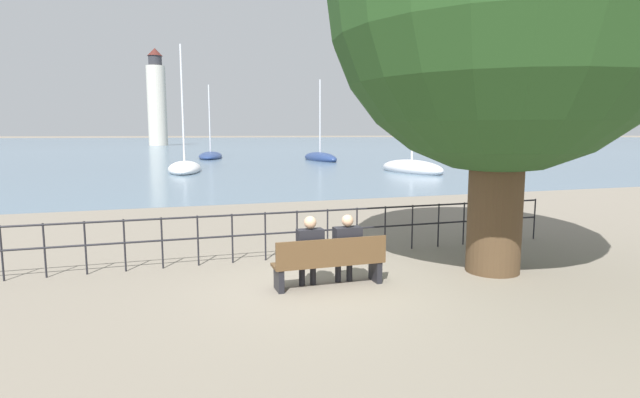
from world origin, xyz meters
name	(u,v)px	position (x,y,z in m)	size (l,w,h in m)	color
ground_plane	(329,286)	(0.00, 0.00, 0.00)	(1000.00, 1000.00, 0.00)	gray
harbor_water	(167,142)	(0.00, 160.88, 0.00)	(600.00, 300.00, 0.01)	slate
park_bench	(330,263)	(0.00, -0.07, 0.44)	(2.03, 0.45, 0.90)	brown
seated_person_left	(310,248)	(-0.35, 0.01, 0.71)	(0.46, 0.35, 1.29)	black
seated_person_right	(347,246)	(0.35, 0.01, 0.70)	(0.50, 0.35, 1.28)	black
promenade_railing	(297,227)	(0.00, 2.13, 0.69)	(12.73, 0.04, 1.05)	black
sailboat_0	(411,168)	(14.08, 23.06, 0.29)	(3.16, 6.62, 9.46)	silver
sailboat_1	(185,168)	(-1.04, 28.91, 0.24)	(2.99, 8.22, 9.21)	white
sailboat_2	(211,156)	(2.68, 47.80, 0.23)	(3.82, 9.22, 8.22)	navy
sailboat_3	(320,158)	(12.62, 39.37, 0.27)	(2.30, 7.51, 8.31)	navy
harbor_lighthouse	(157,101)	(-2.59, 109.05, 9.81)	(4.06, 4.06, 21.09)	beige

